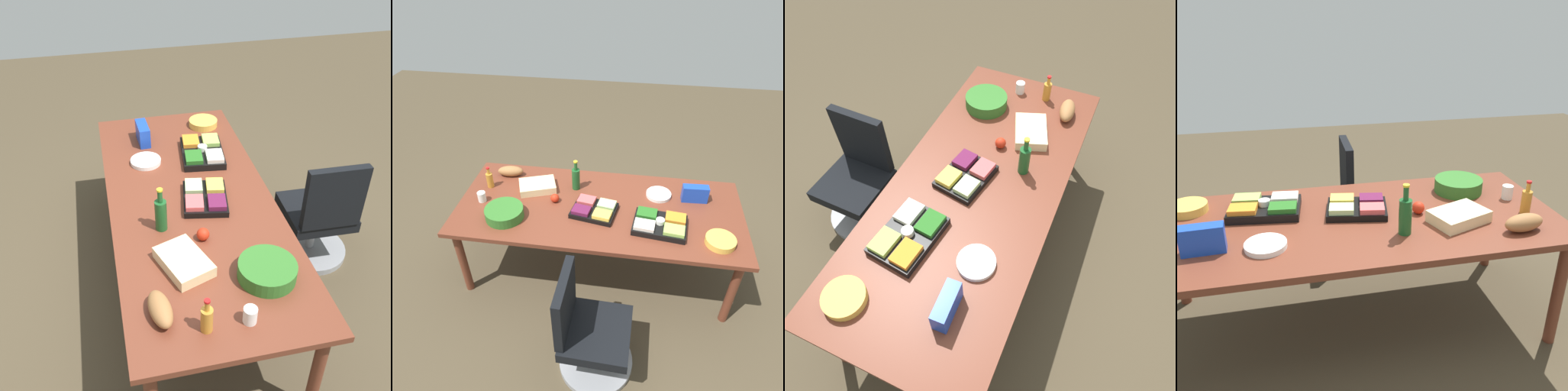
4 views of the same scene
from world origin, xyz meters
The scene contains 15 objects.
ground_plane centered at (0.00, 0.00, 0.00)m, with size 10.00×10.00×0.00m, color #493E2B.
conference_table centered at (0.00, 0.00, 0.68)m, with size 2.44×1.06×0.75m.
office_chair centered at (-0.06, 0.98, 0.35)m, with size 0.56×0.56×0.92m.
sheet_cake centered at (0.59, -0.17, 0.78)m, with size 0.32×0.22×0.07m, color beige.
fruit_platter centered at (0.03, 0.09, 0.78)m, with size 0.40×0.34×0.07m.
dressing_bottle centered at (1.03, -0.14, 0.83)m, with size 0.07×0.07×0.21m.
chip_bowl centered at (-0.97, 0.31, 0.77)m, with size 0.23×0.23×0.05m, color gold.
veggie_tray centered at (-0.51, 0.20, 0.78)m, with size 0.45×0.35×0.09m.
salad_bowl centered at (0.76, 0.25, 0.79)m, with size 0.32×0.32×0.09m, color #2E6B26.
chip_bag_blue centered at (-0.81, -0.21, 0.82)m, with size 0.22×0.08×0.15m, color #1941B9.
apple_red centered at (0.39, -0.01, 0.79)m, with size 0.08×0.08×0.08m, color red.
wine_bottle centered at (0.24, -0.23, 0.86)m, with size 0.08×0.08×0.29m.
paper_plate_stack centered at (-0.51, -0.23, 0.76)m, with size 0.22×0.22×0.03m, color white.
bread_loaf centered at (0.90, -0.34, 0.80)m, with size 0.24×0.11×0.10m, color #9C673B.
paper_cup centered at (1.02, 0.07, 0.79)m, with size 0.07×0.07×0.09m, color white.
Camera 2 is at (-0.27, 2.46, 2.76)m, focal length 33.95 mm.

